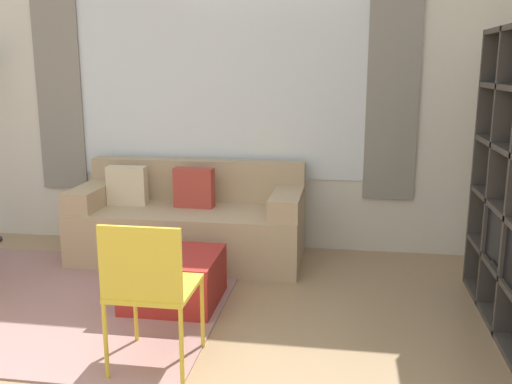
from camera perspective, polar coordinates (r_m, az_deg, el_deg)
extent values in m
cube|color=silver|center=(5.23, -3.64, 9.19)|extent=(6.11, 0.07, 2.70)
cube|color=white|center=(5.18, -3.75, 10.27)|extent=(2.70, 0.01, 1.60)
cube|color=gray|center=(5.70, -19.10, 9.82)|extent=(0.44, 0.03, 1.90)
cube|color=gray|center=(5.06, 13.53, 9.90)|extent=(0.44, 0.03, 1.90)
cube|color=gray|center=(4.40, -19.33, -10.20)|extent=(2.42, 2.05, 0.01)
cube|color=#3D3833|center=(4.61, 23.13, 2.74)|extent=(0.37, 0.04, 1.90)
cube|color=black|center=(3.87, 23.44, -4.97)|extent=(0.04, 0.75, 0.32)
cube|color=black|center=(3.91, 23.54, -7.02)|extent=(0.10, 0.24, 0.03)
cube|color=tan|center=(4.97, -6.72, -4.19)|extent=(1.94, 0.84, 0.46)
cube|color=tan|center=(5.18, -5.86, 1.23)|extent=(1.94, 0.18, 0.37)
cube|color=tan|center=(5.18, -15.91, -0.27)|extent=(0.24, 0.78, 0.17)
cube|color=tan|center=(4.73, 3.16, -1.00)|extent=(0.24, 0.78, 0.17)
cube|color=#AD3D33|center=(4.91, -6.22, 0.42)|extent=(0.35, 0.14, 0.34)
cube|color=beige|center=(5.10, -12.77, 0.64)|extent=(0.35, 0.14, 0.34)
cube|color=#A82823|center=(4.10, -8.22, -8.61)|extent=(0.63, 0.61, 0.36)
cylinder|color=gold|center=(3.47, -5.39, -11.95)|extent=(0.02, 0.02, 0.44)
cylinder|color=gold|center=(3.59, -11.97, -11.31)|extent=(0.02, 0.02, 0.44)
cylinder|color=gold|center=(3.09, -7.45, -15.22)|extent=(0.02, 0.02, 0.44)
cylinder|color=gold|center=(3.22, -14.80, -14.32)|extent=(0.02, 0.02, 0.44)
cube|color=gold|center=(3.24, -10.06, -9.43)|extent=(0.44, 0.46, 0.02)
cube|color=gold|center=(2.98, -11.52, -7.11)|extent=(0.44, 0.02, 0.40)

